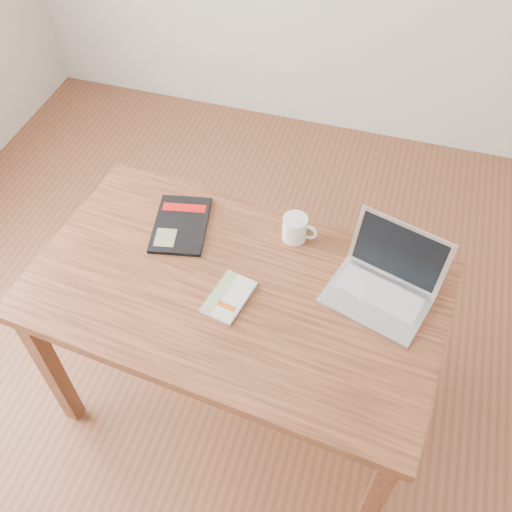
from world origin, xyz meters
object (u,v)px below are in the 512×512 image
(black_guidebook, at_px, (181,225))
(laptop, at_px, (384,282))
(white_guidebook, at_px, (229,297))
(coffee_mug, at_px, (296,228))
(desk, at_px, (236,304))

(black_guidebook, xyz_separation_m, laptop, (0.69, -0.08, 0.04))
(white_guidebook, height_order, black_guidebook, white_guidebook)
(white_guidebook, relative_size, black_guidebook, 0.65)
(black_guidebook, bearing_deg, coffee_mug, -2.40)
(desk, bearing_deg, black_guidebook, 148.25)
(desk, height_order, black_guidebook, black_guidebook)
(white_guidebook, xyz_separation_m, laptop, (0.44, 0.16, 0.04))
(black_guidebook, relative_size, laptop, 0.82)
(white_guidebook, bearing_deg, desk, 95.84)
(laptop, bearing_deg, desk, -148.39)
(desk, relative_size, black_guidebook, 4.59)
(laptop, relative_size, coffee_mug, 3.01)
(white_guidebook, bearing_deg, black_guidebook, 147.72)
(desk, height_order, laptop, laptop)
(white_guidebook, xyz_separation_m, black_guidebook, (-0.25, 0.24, -0.00))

